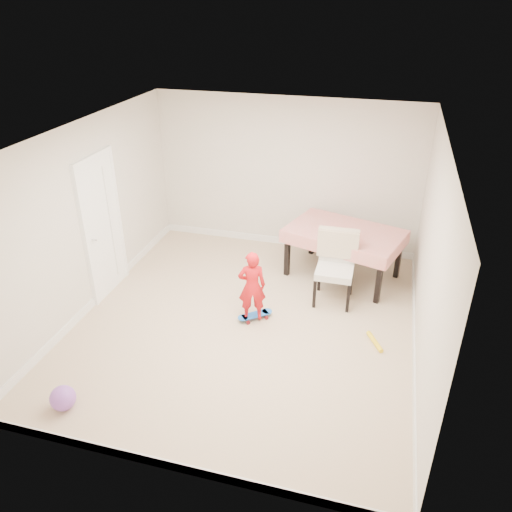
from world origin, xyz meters
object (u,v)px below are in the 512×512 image
(balloon, at_px, (63,398))
(dining_chair, at_px, (335,269))
(child, at_px, (252,288))
(skateboard, at_px, (255,316))
(dining_table, at_px, (343,253))

(balloon, bearing_deg, dining_chair, 48.85)
(dining_chair, relative_size, balloon, 3.81)
(child, distance_m, balloon, 2.66)
(child, bearing_deg, dining_chair, -161.16)
(skateboard, xyz_separation_m, balloon, (-1.57, -2.17, 0.10))
(dining_chair, distance_m, balloon, 3.90)
(dining_chair, xyz_separation_m, child, (-1.01, -0.79, -0.02))
(dining_chair, bearing_deg, balloon, -131.75)
(dining_table, relative_size, skateboard, 3.34)
(skateboard, distance_m, child, 0.48)
(dining_table, distance_m, skateboard, 1.86)
(child, height_order, balloon, child)
(skateboard, distance_m, balloon, 2.68)
(dining_table, relative_size, balloon, 6.08)
(dining_chair, height_order, child, dining_chair)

